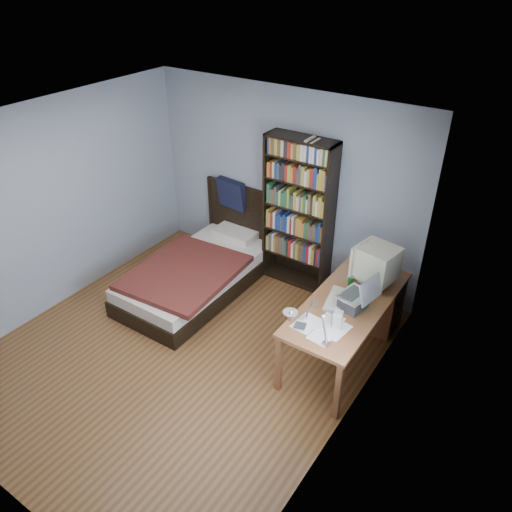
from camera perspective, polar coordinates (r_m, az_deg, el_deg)
name	(u,v)px	position (r m, az deg, el deg)	size (l,w,h in m)	color
room	(174,258)	(4.98, -9.32, -0.19)	(4.20, 4.24, 2.50)	brown
desk	(364,301)	(5.84, 12.27, -5.07)	(0.75, 1.76, 0.73)	brown
crt_monitor	(376,263)	(5.47, 13.54, -0.80)	(0.46, 0.43, 0.46)	#BFB99E
laptop	(356,299)	(5.14, 11.31, -4.87)	(0.38, 0.38, 0.41)	#2D2D30
desk_lamp	(297,320)	(4.18, 4.67, -7.28)	(0.24, 0.53, 0.63)	#99999E
keyboard	(336,299)	(5.27, 9.12, -4.92)	(0.17, 0.43, 0.03)	#B5AD97
speaker	(338,319)	(4.89, 9.31, -7.16)	(0.09, 0.09, 0.18)	gray
soda_can	(351,281)	(5.48, 10.79, -2.88)	(0.07, 0.07, 0.12)	#083E12
mouse	(356,288)	(5.47, 11.33, -3.60)	(0.06, 0.10, 0.04)	silver
phone_silver	(315,304)	(5.17, 6.72, -5.53)	(0.05, 0.10, 0.02)	silver
phone_grey	(303,317)	(5.00, 5.38, -6.98)	(0.04, 0.09, 0.02)	gray
external_drive	(300,327)	(4.88, 5.06, -8.03)	(0.11, 0.11, 0.02)	gray
bookshelf	(298,214)	(6.31, 4.84, 4.81)	(0.89, 0.30, 1.99)	black
bed	(201,270)	(6.59, -6.25, -1.55)	(1.26, 2.20, 1.16)	black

